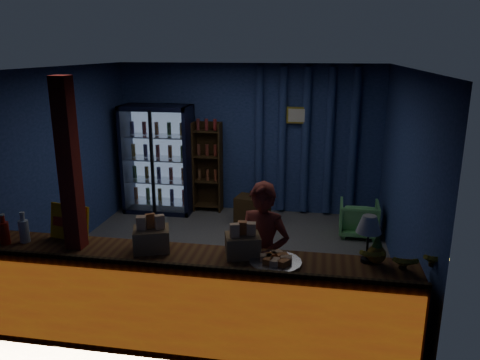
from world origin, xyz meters
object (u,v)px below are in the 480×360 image
object	(u,v)px
shopkeeper	(262,257)
green_chair	(359,218)
pastry_tray	(276,261)
table_lamp	(369,226)

from	to	relation	value
shopkeeper	green_chair	size ratio (longest dim) A/B	2.58
green_chair	pastry_tray	xyz separation A→B (m)	(-0.99, -3.21, 0.70)
pastry_tray	shopkeeper	bearing A→B (deg)	110.29
table_lamp	green_chair	bearing A→B (deg)	86.59
green_chair	pastry_tray	bearing A→B (deg)	74.57
green_chair	pastry_tray	size ratio (longest dim) A/B	1.26
pastry_tray	table_lamp	world-z (taller)	table_lamp
shopkeeper	table_lamp	xyz separation A→B (m)	(0.99, -0.31, 0.52)
pastry_tray	table_lamp	bearing A→B (deg)	12.40
pastry_tray	table_lamp	size ratio (longest dim) A/B	1.07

